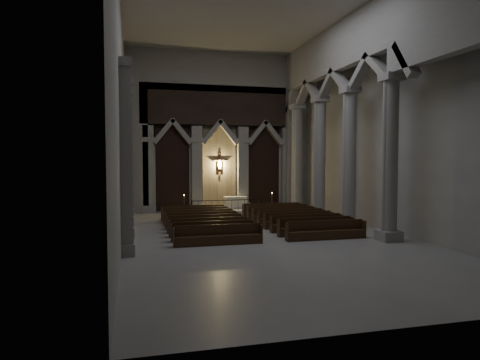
{
  "coord_description": "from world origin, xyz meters",
  "views": [
    {
      "loc": [
        -6.5,
        -20.66,
        4.03
      ],
      "look_at": [
        -0.56,
        3.0,
        2.75
      ],
      "focal_mm": 32.0,
      "sensor_mm": 36.0,
      "label": 1
    }
  ],
  "objects": [
    {
      "name": "room",
      "position": [
        0.0,
        0.0,
        7.6
      ],
      "size": [
        24.0,
        24.1,
        12.0
      ],
      "color": "gray",
      "rests_on": "ground"
    },
    {
      "name": "sanctuary_wall",
      "position": [
        0.0,
        11.54,
        6.62
      ],
      "size": [
        14.0,
        0.77,
        12.0
      ],
      "color": "gray",
      "rests_on": "ground"
    },
    {
      "name": "right_arcade",
      "position": [
        5.5,
        1.33,
        7.83
      ],
      "size": [
        1.0,
        24.0,
        12.0
      ],
      "color": "gray",
      "rests_on": "ground"
    },
    {
      "name": "left_pilasters",
      "position": [
        -6.75,
        3.5,
        3.91
      ],
      "size": [
        0.6,
        13.0,
        8.03
      ],
      "color": "gray",
      "rests_on": "ground"
    },
    {
      "name": "sanctuary_step",
      "position": [
        0.0,
        10.6,
        0.07
      ],
      "size": [
        8.5,
        2.6,
        0.15
      ],
      "primitive_type": "cube",
      "color": "gray",
      "rests_on": "ground"
    },
    {
      "name": "altar",
      "position": [
        1.11,
        11.0,
        0.61
      ],
      "size": [
        1.78,
        0.71,
        0.91
      ],
      "color": "beige",
      "rests_on": "sanctuary_step"
    },
    {
      "name": "altar_rail",
      "position": [
        0.0,
        9.68,
        0.65
      ],
      "size": [
        4.97,
        0.09,
        0.98
      ],
      "color": "black",
      "rests_on": "ground"
    },
    {
      "name": "candle_stand_left",
      "position": [
        -2.97,
        9.79,
        0.37
      ],
      "size": [
        0.23,
        0.23,
        1.38
      ],
      "color": "#AC6E35",
      "rests_on": "ground"
    },
    {
      "name": "candle_stand_right",
      "position": [
        3.36,
        9.01,
        0.41
      ],
      "size": [
        0.25,
        0.25,
        1.49
      ],
      "color": "#AC6E35",
      "rests_on": "ground"
    },
    {
      "name": "pews",
      "position": [
        0.0,
        2.75,
        0.3
      ],
      "size": [
        9.55,
        8.82,
        0.92
      ],
      "color": "black",
      "rests_on": "ground"
    },
    {
      "name": "worshipper",
      "position": [
        1.86,
        7.17,
        0.55
      ],
      "size": [
        0.45,
        0.34,
        1.09
      ],
      "primitive_type": "imported",
      "rotation": [
        0.0,
        0.0,
        0.22
      ],
      "color": "black",
      "rests_on": "ground"
    }
  ]
}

